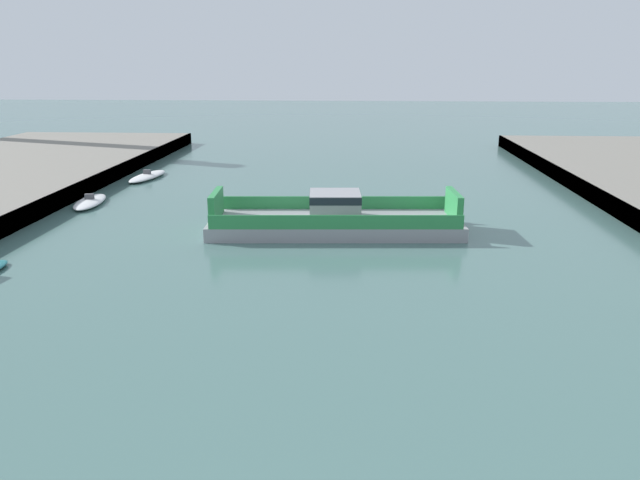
% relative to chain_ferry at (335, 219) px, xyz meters
% --- Properties ---
extents(chain_ferry, '(20.53, 7.90, 3.30)m').
position_rel_chain_ferry_xyz_m(chain_ferry, '(0.00, 0.00, 0.00)').
color(chain_ferry, '#939399').
rests_on(chain_ferry, ground).
extents(moored_boat_near_left, '(3.41, 8.14, 1.06)m').
position_rel_chain_ferry_xyz_m(moored_boat_near_left, '(-22.84, 21.66, -0.73)').
color(moored_boat_near_left, white).
rests_on(moored_boat_near_left, ground).
extents(moored_boat_far_left, '(3.18, 7.17, 1.06)m').
position_rel_chain_ferry_xyz_m(moored_boat_far_left, '(-23.94, 8.17, -0.73)').
color(moored_boat_far_left, white).
rests_on(moored_boat_far_left, ground).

